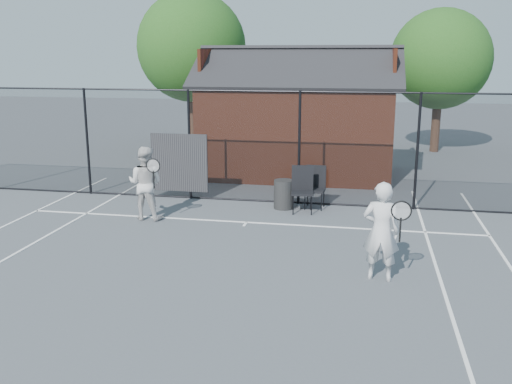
% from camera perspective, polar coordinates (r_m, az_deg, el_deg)
% --- Properties ---
extents(ground, '(80.00, 80.00, 0.00)m').
position_cam_1_polar(ground, '(10.83, -4.24, -7.52)').
color(ground, '#4D5158').
rests_on(ground, ground).
extents(court_lines, '(11.02, 18.00, 0.01)m').
position_cam_1_polar(court_lines, '(9.66, -6.31, -10.24)').
color(court_lines, white).
rests_on(court_lines, ground).
extents(fence, '(22.04, 3.00, 3.00)m').
position_cam_1_polar(fence, '(15.24, -0.56, 4.34)').
color(fence, black).
rests_on(fence, ground).
extents(clubhouse, '(6.50, 4.36, 4.19)m').
position_cam_1_polar(clubhouse, '(19.01, 4.25, 6.64)').
color(clubhouse, maroon).
rests_on(clubhouse, ground).
extents(tree_left, '(4.48, 4.48, 6.44)m').
position_cam_1_polar(tree_left, '(24.33, -6.47, 14.19)').
color(tree_left, black).
rests_on(tree_left, ground).
extents(tree_right, '(3.97, 3.97, 5.70)m').
position_cam_1_polar(tree_right, '(24.41, 17.97, 12.50)').
color(tree_right, black).
rests_on(tree_right, ground).
extents(player_front, '(0.82, 0.62, 1.78)m').
position_cam_1_polar(player_front, '(10.20, 12.42, -3.85)').
color(player_front, silver).
rests_on(player_front, ground).
extents(player_back, '(0.97, 0.72, 1.78)m').
position_cam_1_polar(player_back, '(13.93, -11.01, 0.88)').
color(player_back, silver).
rests_on(player_back, ground).
extents(chair_left, '(0.62, 0.64, 1.14)m').
position_cam_1_polar(chair_left, '(14.35, 4.67, 0.15)').
color(chair_left, black).
rests_on(chair_left, ground).
extents(chair_right, '(0.55, 0.57, 1.07)m').
position_cam_1_polar(chair_right, '(14.78, 5.88, 0.38)').
color(chair_right, black).
rests_on(chair_right, ground).
extents(waste_bin, '(0.57, 0.57, 0.75)m').
position_cam_1_polar(waste_bin, '(14.75, 2.79, -0.23)').
color(waste_bin, black).
rests_on(waste_bin, ground).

